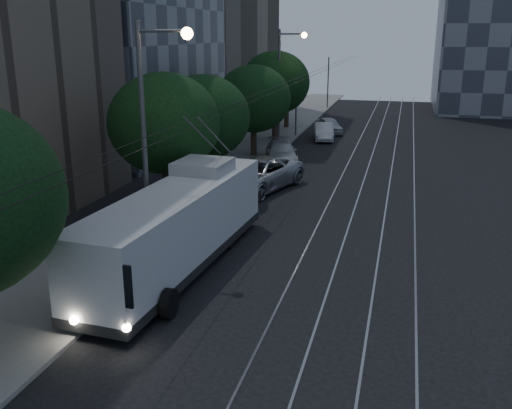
{
  "coord_description": "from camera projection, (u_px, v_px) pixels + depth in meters",
  "views": [
    {
      "loc": [
        3.94,
        -18.75,
        8.72
      ],
      "look_at": [
        -1.4,
        1.56,
        2.38
      ],
      "focal_mm": 40.0,
      "sensor_mm": 36.0,
      "label": 1
    }
  ],
  "objects": [
    {
      "name": "tree_2",
      "position": [
        203.0,
        118.0,
        30.27
      ],
      "size": [
        5.02,
        5.02,
        6.67
      ],
      "color": "black",
      "rests_on": "ground"
    },
    {
      "name": "tree_5",
      "position": [
        287.0,
        84.0,
        53.0
      ],
      "size": [
        4.2,
        4.2,
        6.05
      ],
      "color": "black",
      "rests_on": "ground"
    },
    {
      "name": "streetlamp_far",
      "position": [
        284.0,
        77.0,
        44.03
      ],
      "size": [
        2.21,
        0.44,
        9.0
      ],
      "color": "#58585B",
      "rests_on": "ground"
    },
    {
      "name": "tram_rails",
      "position": [
        380.0,
        166.0,
        38.74
      ],
      "size": [
        4.52,
        90.0,
        0.02
      ],
      "color": "gray",
      "rests_on": "ground"
    },
    {
      "name": "car_white_d",
      "position": [
        329.0,
        125.0,
        51.44
      ],
      "size": [
        3.2,
        4.4,
        1.39
      ],
      "primitive_type": "imported",
      "rotation": [
        0.0,
        0.0,
        0.43
      ],
      "color": "silver",
      "rests_on": "ground"
    },
    {
      "name": "tree_3",
      "position": [
        254.0,
        99.0,
        40.47
      ],
      "size": [
        5.31,
        5.31,
        6.62
      ],
      "color": "black",
      "rests_on": "ground"
    },
    {
      "name": "trolleybus",
      "position": [
        179.0,
        226.0,
        21.65
      ],
      "size": [
        3.31,
        12.25,
        5.63
      ],
      "rotation": [
        0.0,
        0.0,
        -0.07
      ],
      "color": "silver",
      "rests_on": "ground"
    },
    {
      "name": "sidewalk",
      "position": [
        239.0,
        158.0,
        41.15
      ],
      "size": [
        5.0,
        90.0,
        0.15
      ],
      "primitive_type": "cube",
      "color": "gray",
      "rests_on": "ground"
    },
    {
      "name": "streetlamp_near",
      "position": [
        153.0,
        119.0,
        21.69
      ],
      "size": [
        2.24,
        0.44,
        9.15
      ],
      "color": "#58585B",
      "rests_on": "ground"
    },
    {
      "name": "car_white_b",
      "position": [
        281.0,
        152.0,
        39.72
      ],
      "size": [
        3.36,
        5.4,
        1.46
      ],
      "primitive_type": "imported",
      "rotation": [
        0.0,
        0.0,
        0.28
      ],
      "color": "#B2B2B6",
      "rests_on": "ground"
    },
    {
      "name": "tree_1",
      "position": [
        164.0,
        123.0,
        26.67
      ],
      "size": [
        5.27,
        5.27,
        7.03
      ],
      "color": "black",
      "rests_on": "ground"
    },
    {
      "name": "car_white_c",
      "position": [
        324.0,
        132.0,
        48.14
      ],
      "size": [
        2.26,
        4.43,
        1.39
      ],
      "primitive_type": "imported",
      "rotation": [
        0.0,
        0.0,
        0.19
      ],
      "color": "silver",
      "rests_on": "ground"
    },
    {
      "name": "tree_4",
      "position": [
        275.0,
        83.0,
        46.05
      ],
      "size": [
        5.62,
        5.62,
        7.38
      ],
      "color": "black",
      "rests_on": "ground"
    },
    {
      "name": "overhead_wires",
      "position": [
        274.0,
        112.0,
        39.56
      ],
      "size": [
        2.23,
        90.0,
        6.0
      ],
      "color": "black",
      "rests_on": "ground"
    },
    {
      "name": "car_white_a",
      "position": [
        278.0,
        167.0,
        35.87
      ],
      "size": [
        2.28,
        3.83,
        1.22
      ],
      "primitive_type": "imported",
      "rotation": [
        0.0,
        0.0,
        0.25
      ],
      "color": "silver",
      "rests_on": "ground"
    },
    {
      "name": "ground",
      "position": [
        282.0,
        281.0,
        20.83
      ],
      "size": [
        120.0,
        120.0,
        0.0
      ],
      "primitive_type": "plane",
      "color": "black",
      "rests_on": "ground"
    },
    {
      "name": "pickup_silver",
      "position": [
        257.0,
        174.0,
        32.73
      ],
      "size": [
        4.91,
        7.21,
        1.83
      ],
      "primitive_type": "imported",
      "rotation": [
        0.0,
        0.0,
        -0.31
      ],
      "color": "#ACAFB4",
      "rests_on": "ground"
    }
  ]
}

